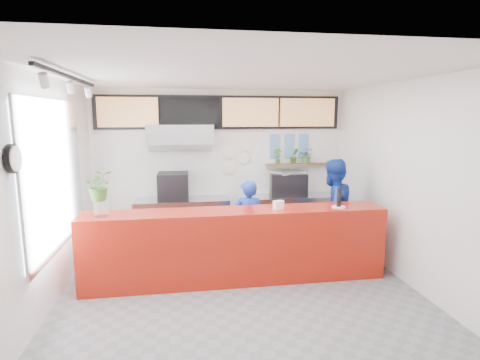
# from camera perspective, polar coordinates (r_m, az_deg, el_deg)

# --- Properties ---
(floor) EXTENTS (5.00, 5.00, 0.00)m
(floor) POSITION_cam_1_polar(r_m,az_deg,el_deg) (5.57, 0.10, -16.66)
(floor) COLOR slate
(floor) RESTS_ON ground
(ceiling) EXTENTS (5.00, 5.00, 0.00)m
(ceiling) POSITION_cam_1_polar(r_m,az_deg,el_deg) (5.02, 0.11, 15.72)
(ceiling) COLOR silver
(wall_back) EXTENTS (5.00, 0.00, 5.00)m
(wall_back) POSITION_cam_1_polar(r_m,az_deg,el_deg) (7.54, -2.87, 2.24)
(wall_back) COLOR white
(wall_back) RESTS_ON ground
(wall_left) EXTENTS (0.00, 5.00, 5.00)m
(wall_left) POSITION_cam_1_polar(r_m,az_deg,el_deg) (5.31, -27.60, -1.97)
(wall_left) COLOR white
(wall_left) RESTS_ON ground
(wall_right) EXTENTS (0.00, 5.00, 5.00)m
(wall_right) POSITION_cam_1_polar(r_m,az_deg,el_deg) (6.00, 24.39, -0.51)
(wall_right) COLOR white
(wall_right) RESTS_ON ground
(service_counter) EXTENTS (4.50, 0.60, 1.10)m
(service_counter) POSITION_cam_1_polar(r_m,az_deg,el_deg) (5.72, -0.53, -9.95)
(service_counter) COLOR #A1180B
(service_counter) RESTS_ON ground
(cream_band) EXTENTS (5.00, 0.02, 0.80)m
(cream_band) POSITION_cam_1_polar(r_m,az_deg,el_deg) (7.47, -2.94, 10.63)
(cream_band) COLOR beige
(cream_band) RESTS_ON wall_back
(prep_bench) EXTENTS (1.80, 0.60, 0.90)m
(prep_bench) POSITION_cam_1_polar(r_m,az_deg,el_deg) (7.41, -8.75, -6.28)
(prep_bench) COLOR #B2B5BA
(prep_bench) RESTS_ON ground
(panini_oven) EXTENTS (0.58, 0.58, 0.51)m
(panini_oven) POSITION_cam_1_polar(r_m,az_deg,el_deg) (7.26, -10.12, -0.94)
(panini_oven) COLOR black
(panini_oven) RESTS_ON prep_bench
(extraction_hood) EXTENTS (1.20, 0.70, 0.35)m
(extraction_hood) POSITION_cam_1_polar(r_m,az_deg,el_deg) (7.09, -9.10, 6.94)
(extraction_hood) COLOR #B2B5BA
(extraction_hood) RESTS_ON ceiling
(hood_lip) EXTENTS (1.20, 0.69, 0.31)m
(hood_lip) POSITION_cam_1_polar(r_m,az_deg,el_deg) (7.10, -9.06, 5.33)
(hood_lip) COLOR #B2B5BA
(hood_lip) RESTS_ON ceiling
(right_bench) EXTENTS (1.80, 0.60, 0.90)m
(right_bench) POSITION_cam_1_polar(r_m,az_deg,el_deg) (7.76, 8.57, -5.56)
(right_bench) COLOR #B2B5BA
(right_bench) RESTS_ON ground
(espresso_machine) EXTENTS (0.77, 0.61, 0.45)m
(espresso_machine) POSITION_cam_1_polar(r_m,az_deg,el_deg) (7.56, 7.37, -0.68)
(espresso_machine) COLOR black
(espresso_machine) RESTS_ON right_bench
(espresso_tray) EXTENTS (0.69, 0.58, 0.05)m
(espresso_tray) POSITION_cam_1_polar(r_m,az_deg,el_deg) (7.52, 7.41, 1.20)
(espresso_tray) COLOR silver
(espresso_tray) RESTS_ON espresso_machine
(herb_shelf) EXTENTS (1.40, 0.18, 0.04)m
(herb_shelf) POSITION_cam_1_polar(r_m,az_deg,el_deg) (7.77, 9.03, 2.35)
(herb_shelf) COLOR brown
(herb_shelf) RESTS_ON wall_back
(menu_board_far_left) EXTENTS (1.10, 0.10, 0.55)m
(menu_board_far_left) POSITION_cam_1_polar(r_m,az_deg,el_deg) (7.38, -16.69, 9.87)
(menu_board_far_left) COLOR tan
(menu_board_far_left) RESTS_ON wall_back
(menu_board_mid_left) EXTENTS (1.10, 0.10, 0.55)m
(menu_board_mid_left) POSITION_cam_1_polar(r_m,az_deg,el_deg) (7.32, -7.52, 10.19)
(menu_board_mid_left) COLOR black
(menu_board_mid_left) RESTS_ON wall_back
(menu_board_mid_right) EXTENTS (1.10, 0.10, 0.55)m
(menu_board_mid_right) POSITION_cam_1_polar(r_m,az_deg,el_deg) (7.44, 1.60, 10.25)
(menu_board_mid_right) COLOR tan
(menu_board_mid_right) RESTS_ON wall_back
(menu_board_far_right) EXTENTS (1.10, 0.10, 0.55)m
(menu_board_far_right) POSITION_cam_1_polar(r_m,az_deg,el_deg) (7.73, 10.21, 10.08)
(menu_board_far_right) COLOR tan
(menu_board_far_right) RESTS_ON wall_back
(soffit) EXTENTS (4.80, 0.04, 0.65)m
(soffit) POSITION_cam_1_polar(r_m,az_deg,el_deg) (7.44, -2.91, 10.25)
(soffit) COLOR black
(soffit) RESTS_ON wall_back
(window_pane) EXTENTS (0.04, 2.20, 1.90)m
(window_pane) POSITION_cam_1_polar(r_m,az_deg,el_deg) (5.55, -26.50, 0.67)
(window_pane) COLOR silver
(window_pane) RESTS_ON wall_left
(window_frame) EXTENTS (0.03, 2.30, 2.00)m
(window_frame) POSITION_cam_1_polar(r_m,az_deg,el_deg) (5.55, -26.30, 0.68)
(window_frame) COLOR #B2B5BA
(window_frame) RESTS_ON wall_left
(wall_clock_rim) EXTENTS (0.05, 0.30, 0.30)m
(wall_clock_rim) POSITION_cam_1_polar(r_m,az_deg,el_deg) (4.39, -31.36, 2.78)
(wall_clock_rim) COLOR black
(wall_clock_rim) RESTS_ON wall_left
(wall_clock_face) EXTENTS (0.02, 0.26, 0.26)m
(wall_clock_face) POSITION_cam_1_polar(r_m,az_deg,el_deg) (4.38, -31.00, 2.79)
(wall_clock_face) COLOR white
(wall_clock_face) RESTS_ON wall_left
(track_rail) EXTENTS (0.05, 2.40, 0.04)m
(track_rail) POSITION_cam_1_polar(r_m,az_deg,el_deg) (5.13, -24.52, 14.08)
(track_rail) COLOR black
(track_rail) RESTS_ON ceiling
(dec_plate_a) EXTENTS (0.24, 0.03, 0.24)m
(dec_plate_a) POSITION_cam_1_polar(r_m,az_deg,el_deg) (7.50, -1.72, 4.13)
(dec_plate_a) COLOR silver
(dec_plate_a) RESTS_ON wall_back
(dec_plate_b) EXTENTS (0.24, 0.03, 0.24)m
(dec_plate_b) POSITION_cam_1_polar(r_m,az_deg,el_deg) (7.55, 0.54, 3.41)
(dec_plate_b) COLOR silver
(dec_plate_b) RESTS_ON wall_back
(dec_plate_c) EXTENTS (0.24, 0.03, 0.24)m
(dec_plate_c) POSITION_cam_1_polar(r_m,az_deg,el_deg) (7.53, -1.71, 1.85)
(dec_plate_c) COLOR silver
(dec_plate_c) RESTS_ON wall_back
(dec_plate_d) EXTENTS (0.24, 0.03, 0.24)m
(dec_plate_d) POSITION_cam_1_polar(r_m,az_deg,el_deg) (7.54, 0.92, 5.30)
(dec_plate_d) COLOR silver
(dec_plate_d) RESTS_ON wall_back
(photo_frame_a) EXTENTS (0.20, 0.02, 0.25)m
(photo_frame_a) POSITION_cam_1_polar(r_m,az_deg,el_deg) (7.66, 5.36, 6.08)
(photo_frame_a) COLOR #598CBF
(photo_frame_a) RESTS_ON wall_back
(photo_frame_b) EXTENTS (0.20, 0.02, 0.25)m
(photo_frame_b) POSITION_cam_1_polar(r_m,az_deg,el_deg) (7.74, 7.53, 6.08)
(photo_frame_b) COLOR #598CBF
(photo_frame_b) RESTS_ON wall_back
(photo_frame_c) EXTENTS (0.20, 0.02, 0.25)m
(photo_frame_c) POSITION_cam_1_polar(r_m,az_deg,el_deg) (7.83, 9.64, 6.07)
(photo_frame_c) COLOR #598CBF
(photo_frame_c) RESTS_ON wall_back
(photo_frame_d) EXTENTS (0.20, 0.02, 0.25)m
(photo_frame_d) POSITION_cam_1_polar(r_m,az_deg,el_deg) (7.68, 5.33, 4.22)
(photo_frame_d) COLOR #598CBF
(photo_frame_d) RESTS_ON wall_back
(photo_frame_e) EXTENTS (0.20, 0.02, 0.25)m
(photo_frame_e) POSITION_cam_1_polar(r_m,az_deg,el_deg) (7.76, 7.49, 4.24)
(photo_frame_e) COLOR #598CBF
(photo_frame_e) RESTS_ON wall_back
(photo_frame_f) EXTENTS (0.20, 0.02, 0.25)m
(photo_frame_f) POSITION_cam_1_polar(r_m,az_deg,el_deg) (7.85, 9.59, 4.24)
(photo_frame_f) COLOR #598CBF
(photo_frame_f) RESTS_ON wall_back
(staff_center) EXTENTS (0.54, 0.37, 1.46)m
(staff_center) POSITION_cam_1_polar(r_m,az_deg,el_deg) (6.22, 1.21, -6.61)
(staff_center) COLOR #163498
(staff_center) RESTS_ON ground
(staff_right) EXTENTS (1.07, 0.98, 1.76)m
(staff_right) POSITION_cam_1_polar(r_m,az_deg,el_deg) (6.69, 13.83, -4.39)
(staff_right) COLOR #163498
(staff_right) RESTS_ON ground
(herb_a) EXTENTS (0.20, 0.18, 0.32)m
(herb_a) POSITION_cam_1_polar(r_m,az_deg,el_deg) (7.62, 5.76, 3.65)
(herb_a) COLOR #3C6F26
(herb_a) RESTS_ON herb_shelf
(herb_b) EXTENTS (0.20, 0.17, 0.32)m
(herb_b) POSITION_cam_1_polar(r_m,az_deg,el_deg) (7.72, 8.24, 3.66)
(herb_b) COLOR #3C6F26
(herb_b) RESTS_ON herb_shelf
(herb_c) EXTENTS (0.35, 0.33, 0.31)m
(herb_c) POSITION_cam_1_polar(r_m,az_deg,el_deg) (7.80, 10.15, 3.65)
(herb_c) COLOR #3C6F26
(herb_c) RESTS_ON herb_shelf
(glass_vase) EXTENTS (0.20, 0.20, 0.24)m
(glass_vase) POSITION_cam_1_polar(r_m,az_deg,el_deg) (5.55, -20.44, -3.97)
(glass_vase) COLOR white
(glass_vase) RESTS_ON service_counter
(basil_vase) EXTENTS (0.46, 0.42, 0.43)m
(basil_vase) POSITION_cam_1_polar(r_m,az_deg,el_deg) (5.48, -20.63, -0.78)
(basil_vase) COLOR #3C6F26
(basil_vase) RESTS_ON glass_vase
(napkin_holder) EXTENTS (0.17, 0.14, 0.13)m
(napkin_holder) POSITION_cam_1_polar(r_m,az_deg,el_deg) (5.63, 5.87, -3.81)
(napkin_holder) COLOR white
(napkin_holder) RESTS_ON service_counter
(white_plate) EXTENTS (0.24, 0.24, 0.02)m
(white_plate) POSITION_cam_1_polar(r_m,az_deg,el_deg) (5.92, 14.82, -3.98)
(white_plate) COLOR white
(white_plate) RESTS_ON service_counter
(pepper_mill) EXTENTS (0.08, 0.08, 0.28)m
(pepper_mill) POSITION_cam_1_polar(r_m,az_deg,el_deg) (5.88, 14.88, -2.57)
(pepper_mill) COLOR black
(pepper_mill) RESTS_ON white_plate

